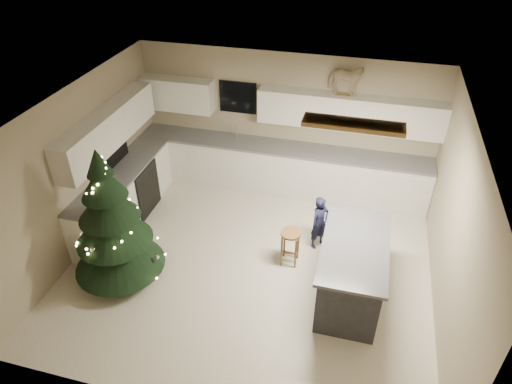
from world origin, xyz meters
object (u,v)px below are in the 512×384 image
island (351,271)px  bar_stool (290,240)px  toddler (320,223)px  rocking_horse (345,79)px  christmas_tree (113,228)px

island → bar_stool: 1.08m
bar_stool → toddler: size_ratio=0.63×
bar_stool → toddler: toddler is taller
toddler → rocking_horse: size_ratio=1.43×
island → rocking_horse: rocking_horse is taller
island → christmas_tree: size_ratio=0.77×
rocking_horse → bar_stool: bearing=177.3°
bar_stool → rocking_horse: bearing=78.4°
island → bar_stool: island is taller
island → toddler: 1.15m
bar_stool → toddler: 0.64m
bar_stool → christmas_tree: 2.64m
christmas_tree → rocking_horse: bearing=46.7°
christmas_tree → rocking_horse: size_ratio=3.36×
bar_stool → toddler: bearing=53.1°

